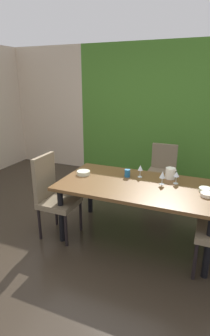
{
  "coord_description": "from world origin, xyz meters",
  "views": [
    {
      "loc": [
        1.54,
        -2.53,
        1.93
      ],
      "look_at": [
        0.32,
        0.42,
        0.85
      ],
      "focal_mm": 28.0,
      "sensor_mm": 36.0,
      "label": 1
    }
  ],
  "objects": [
    {
      "name": "serving_bowl_rear",
      "position": [
        1.57,
        0.26,
        0.76
      ],
      "size": [
        0.14,
        0.14,
        0.04
      ],
      "primitive_type": "cylinder",
      "color": "white",
      "rests_on": "dining_table"
    },
    {
      "name": "serving_bowl_corner",
      "position": [
        1.55,
        0.39,
        0.76
      ],
      "size": [
        0.14,
        0.14,
        0.04
      ],
      "primitive_type": "cylinder",
      "color": "silver",
      "rests_on": "dining_table"
    },
    {
      "name": "wine_glass_south",
      "position": [
        0.75,
        0.55,
        0.86
      ],
      "size": [
        0.06,
        0.06,
        0.16
      ],
      "color": "silver",
      "rests_on": "dining_table"
    },
    {
      "name": "garden_window_panel",
      "position": [
        0.88,
        2.68,
        1.31
      ],
      "size": [
        3.99,
        0.1,
        2.61
      ],
      "primitive_type": "cube",
      "color": "#437726",
      "rests_on": "ground_plane"
    },
    {
      "name": "serving_bowl_west",
      "position": [
        0.04,
        0.36,
        0.77
      ],
      "size": [
        0.17,
        0.17,
        0.05
      ],
      "primitive_type": "cylinder",
      "color": "beige",
      "rests_on": "dining_table"
    },
    {
      "name": "chair_head_far",
      "position": [
        0.85,
        1.65,
        0.52
      ],
      "size": [
        0.44,
        0.45,
        0.92
      ],
      "rotation": [
        0.0,
        0.0,
        3.14
      ],
      "color": "#73644C",
      "rests_on": "ground_plane"
    },
    {
      "name": "ground_plane",
      "position": [
        0.0,
        0.0,
        -0.01
      ],
      "size": [
        5.75,
        5.45,
        0.02
      ],
      "primitive_type": "cube",
      "color": "#2D251C"
    },
    {
      "name": "wine_glass_near_window",
      "position": [
        1.21,
        0.5,
        0.86
      ],
      "size": [
        0.07,
        0.07,
        0.15
      ],
      "color": "silver",
      "rests_on": "dining_table"
    },
    {
      "name": "back_panel_interior",
      "position": [
        -2.0,
        2.68,
        1.31
      ],
      "size": [
        1.76,
        0.1,
        2.61
      ],
      "primitive_type": "cube",
      "color": "beige",
      "rests_on": "ground_plane"
    },
    {
      "name": "pitcher_near_shelf",
      "position": [
        1.12,
        0.64,
        0.82
      ],
      "size": [
        0.14,
        0.12,
        0.14
      ],
      "color": "white",
      "rests_on": "dining_table"
    },
    {
      "name": "wine_glass_north",
      "position": [
        1.06,
        0.41,
        0.86
      ],
      "size": [
        0.07,
        0.07,
        0.17
      ],
      "color": "silver",
      "rests_on": "dining_table"
    },
    {
      "name": "cup_east",
      "position": [
        0.6,
        0.5,
        0.79
      ],
      "size": [
        0.07,
        0.07,
        0.1
      ],
      "primitive_type": "cylinder",
      "color": "#1B5D90",
      "rests_on": "dining_table"
    },
    {
      "name": "chair_left_near",
      "position": [
        -0.22,
        0.01,
        0.57
      ],
      "size": [
        0.45,
        0.44,
        1.06
      ],
      "rotation": [
        0.0,
        0.0,
        -1.57
      ],
      "color": "#73644C",
      "rests_on": "ground_plane"
    },
    {
      "name": "dining_table",
      "position": [
        0.8,
        0.31,
        0.67
      ],
      "size": [
        1.89,
        1.02,
        0.74
      ],
      "color": "brown",
      "rests_on": "ground_plane"
    }
  ]
}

